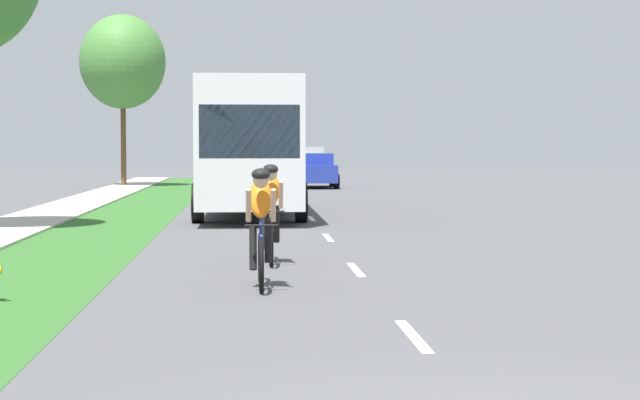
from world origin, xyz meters
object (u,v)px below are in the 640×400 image
cyclist_trailing (270,212)px  sedan_blue (314,170)px  street_tree_far (123,62)px  suv_silver (307,162)px  cyclist_lead (261,226)px  bus_white (249,141)px

cyclist_trailing → sedan_blue: size_ratio=0.40×
cyclist_trailing → street_tree_far: street_tree_far is taller
cyclist_trailing → street_tree_far: 33.47m
cyclist_trailing → suv_silver: size_ratio=0.37×
cyclist_lead → bus_white: bus_white is taller
bus_white → street_tree_far: bearing=106.1°
bus_white → cyclist_trailing: bearing=-88.6°
cyclist_lead → cyclist_trailing: 2.90m
bus_white → suv_silver: 28.31m
suv_silver → sedan_blue: bearing=-91.3°
bus_white → suv_silver: bearing=83.6°
cyclist_trailing → bus_white: size_ratio=0.15×
suv_silver → cyclist_trailing: bearing=-94.0°
cyclist_lead → street_tree_far: size_ratio=0.22×
street_tree_far → cyclist_lead: bearing=-80.6°
sedan_blue → street_tree_far: street_tree_far is taller
bus_white → cyclist_lead: bearing=-89.5°
cyclist_lead → cyclist_trailing: (0.19, 2.89, 0.00)m
bus_white → sedan_blue: (2.90, 17.53, -1.21)m
cyclist_trailing → sedan_blue: bearing=85.1°
bus_white → suv_silver: bus_white is taller
suv_silver → bus_white: bearing=-96.4°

